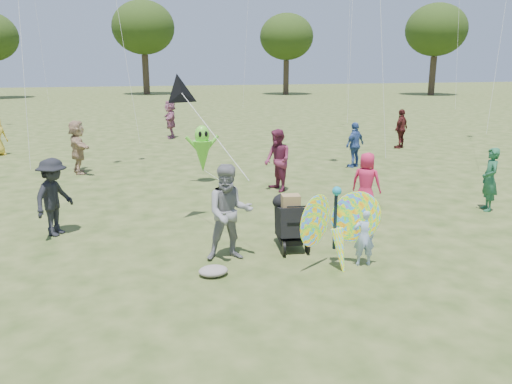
{
  "coord_description": "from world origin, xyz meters",
  "views": [
    {
      "loc": [
        -2.86,
        -7.41,
        3.48
      ],
      "look_at": [
        -0.2,
        1.5,
        1.1
      ],
      "focal_mm": 35.0,
      "sensor_mm": 36.0,
      "label": 1
    }
  ],
  "objects_px": {
    "crowd_d": "(78,147)",
    "crowd_e": "(277,160)",
    "crowd_b": "(54,197)",
    "butterfly_kite": "(337,229)",
    "alien_kite": "(202,151)",
    "crowd_j": "(170,119)",
    "crowd_a": "(366,182)",
    "child_girl": "(364,237)",
    "crowd_h": "(401,129)",
    "jogging_stroller": "(289,218)",
    "crowd_c": "(355,145)",
    "crowd_f": "(490,179)",
    "adult_man": "(229,213)"
  },
  "relations": [
    {
      "from": "crowd_e",
      "to": "alien_kite",
      "type": "bearing_deg",
      "value": -139.81
    },
    {
      "from": "crowd_h",
      "to": "alien_kite",
      "type": "bearing_deg",
      "value": -8.61
    },
    {
      "from": "crowd_d",
      "to": "crowd_j",
      "type": "bearing_deg",
      "value": -38.76
    },
    {
      "from": "crowd_j",
      "to": "crowd_f",
      "type": "bearing_deg",
      "value": 26.29
    },
    {
      "from": "crowd_e",
      "to": "crowd_h",
      "type": "relative_size",
      "value": 1.05
    },
    {
      "from": "crowd_e",
      "to": "crowd_h",
      "type": "bearing_deg",
      "value": 118.8
    },
    {
      "from": "child_girl",
      "to": "crowd_c",
      "type": "distance_m",
      "value": 8.95
    },
    {
      "from": "butterfly_kite",
      "to": "crowd_a",
      "type": "bearing_deg",
      "value": 53.77
    },
    {
      "from": "crowd_b",
      "to": "crowd_e",
      "type": "height_order",
      "value": "crowd_e"
    },
    {
      "from": "crowd_c",
      "to": "child_girl",
      "type": "bearing_deg",
      "value": 37.35
    },
    {
      "from": "child_girl",
      "to": "crowd_j",
      "type": "height_order",
      "value": "crowd_j"
    },
    {
      "from": "crowd_j",
      "to": "crowd_a",
      "type": "bearing_deg",
      "value": 16.57
    },
    {
      "from": "crowd_e",
      "to": "alien_kite",
      "type": "distance_m",
      "value": 2.45
    },
    {
      "from": "child_girl",
      "to": "crowd_h",
      "type": "relative_size",
      "value": 0.63
    },
    {
      "from": "adult_man",
      "to": "crowd_f",
      "type": "distance_m",
      "value": 6.94
    },
    {
      "from": "crowd_c",
      "to": "butterfly_kite",
      "type": "xyz_separation_m",
      "value": [
        -4.5,
        -8.01,
        -0.06
      ]
    },
    {
      "from": "crowd_d",
      "to": "crowd_e",
      "type": "height_order",
      "value": "crowd_e"
    },
    {
      "from": "butterfly_kite",
      "to": "alien_kite",
      "type": "distance_m",
      "value": 7.27
    },
    {
      "from": "crowd_b",
      "to": "crowd_f",
      "type": "relative_size",
      "value": 1.05
    },
    {
      "from": "crowd_e",
      "to": "crowd_h",
      "type": "height_order",
      "value": "crowd_e"
    },
    {
      "from": "crowd_h",
      "to": "adult_man",
      "type": "bearing_deg",
      "value": 13.99
    },
    {
      "from": "crowd_c",
      "to": "butterfly_kite",
      "type": "distance_m",
      "value": 9.19
    },
    {
      "from": "adult_man",
      "to": "crowd_a",
      "type": "bearing_deg",
      "value": 34.47
    },
    {
      "from": "crowd_j",
      "to": "butterfly_kite",
      "type": "xyz_separation_m",
      "value": [
        0.72,
        -17.09,
        -0.18
      ]
    },
    {
      "from": "crowd_d",
      "to": "crowd_j",
      "type": "height_order",
      "value": "crowd_j"
    },
    {
      "from": "child_girl",
      "to": "adult_man",
      "type": "bearing_deg",
      "value": -11.07
    },
    {
      "from": "crowd_b",
      "to": "crowd_d",
      "type": "height_order",
      "value": "crowd_d"
    },
    {
      "from": "crowd_j",
      "to": "crowd_h",
      "type": "bearing_deg",
      "value": 61.32
    },
    {
      "from": "crowd_d",
      "to": "crowd_h",
      "type": "relative_size",
      "value": 1.05
    },
    {
      "from": "crowd_a",
      "to": "crowd_d",
      "type": "height_order",
      "value": "crowd_d"
    },
    {
      "from": "alien_kite",
      "to": "child_girl",
      "type": "bearing_deg",
      "value": -78.04
    },
    {
      "from": "crowd_a",
      "to": "child_girl",
      "type": "bearing_deg",
      "value": 105.12
    },
    {
      "from": "alien_kite",
      "to": "jogging_stroller",
      "type": "bearing_deg",
      "value": -84.75
    },
    {
      "from": "child_girl",
      "to": "crowd_b",
      "type": "relative_size",
      "value": 0.64
    },
    {
      "from": "crowd_c",
      "to": "crowd_j",
      "type": "distance_m",
      "value": 10.48
    },
    {
      "from": "child_girl",
      "to": "crowd_f",
      "type": "height_order",
      "value": "crowd_f"
    },
    {
      "from": "crowd_d",
      "to": "alien_kite",
      "type": "bearing_deg",
      "value": -134.92
    },
    {
      "from": "crowd_a",
      "to": "jogging_stroller",
      "type": "xyz_separation_m",
      "value": [
        -2.67,
        -1.83,
        -0.11
      ]
    },
    {
      "from": "crowd_b",
      "to": "crowd_c",
      "type": "relative_size",
      "value": 1.04
    },
    {
      "from": "child_girl",
      "to": "adult_man",
      "type": "xyz_separation_m",
      "value": [
        -2.21,
        0.96,
        0.36
      ]
    },
    {
      "from": "adult_man",
      "to": "butterfly_kite",
      "type": "distance_m",
      "value": 1.94
    },
    {
      "from": "crowd_c",
      "to": "crowd_j",
      "type": "xyz_separation_m",
      "value": [
        -5.22,
        9.08,
        0.12
      ]
    },
    {
      "from": "child_girl",
      "to": "crowd_h",
      "type": "bearing_deg",
      "value": -112.59
    },
    {
      "from": "crowd_b",
      "to": "crowd_h",
      "type": "xyz_separation_m",
      "value": [
        13.16,
        7.82,
        0.01
      ]
    },
    {
      "from": "crowd_b",
      "to": "butterfly_kite",
      "type": "xyz_separation_m",
      "value": [
        4.85,
        -3.31,
        -0.09
      ]
    },
    {
      "from": "crowd_e",
      "to": "crowd_b",
      "type": "bearing_deg",
      "value": -76.21
    },
    {
      "from": "crowd_e",
      "to": "alien_kite",
      "type": "xyz_separation_m",
      "value": [
        -1.82,
        1.63,
        0.09
      ]
    },
    {
      "from": "child_girl",
      "to": "crowd_d",
      "type": "relative_size",
      "value": 0.6
    },
    {
      "from": "crowd_b",
      "to": "crowd_f",
      "type": "bearing_deg",
      "value": -63.62
    },
    {
      "from": "child_girl",
      "to": "butterfly_kite",
      "type": "xyz_separation_m",
      "value": [
        -0.53,
        0.0,
        0.2
      ]
    }
  ]
}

